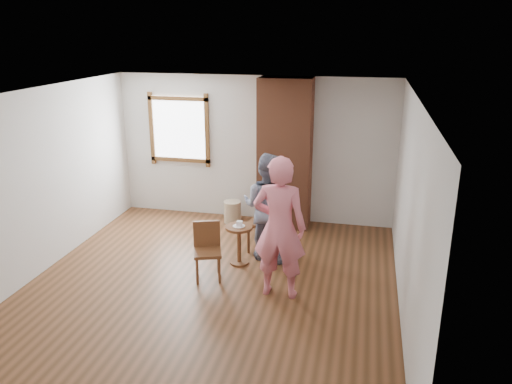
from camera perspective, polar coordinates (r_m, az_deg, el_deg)
ground at (r=6.95m, az=-5.34°, el=-10.82°), size 5.50×5.50×0.00m
room_shell at (r=6.85m, az=-4.68°, el=5.04°), size 5.04×5.52×2.62m
brick_chimney at (r=8.62m, az=3.33°, el=4.34°), size 0.90×0.50×2.60m
stoneware_crock at (r=9.04m, az=-2.72°, el=-2.29°), size 0.35×0.35×0.40m
dark_pot at (r=9.07m, az=-2.37°, el=-2.99°), size 0.21×0.21×0.17m
dining_chair_left at (r=7.04m, az=-5.59°, el=-6.30°), size 0.48×0.48×0.81m
dining_chair_right at (r=7.84m, az=1.14°, el=-2.94°), size 0.53×0.53×0.95m
side_table at (r=7.41m, az=-1.95°, el=-5.34°), size 0.40×0.40×0.60m
cake_plate at (r=7.33m, az=-1.97°, el=-3.90°), size 0.18×0.18×0.01m
cake_slice at (r=7.32m, az=-1.90°, el=-3.66°), size 0.08×0.07×0.06m
man at (r=7.46m, az=1.30°, el=-1.69°), size 0.91×0.78×1.65m
person_pink at (r=6.37m, az=2.70°, el=-4.10°), size 0.70×0.47×1.89m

